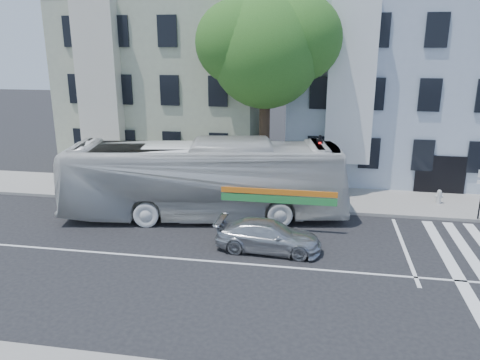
% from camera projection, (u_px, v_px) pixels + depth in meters
% --- Properties ---
extents(ground, '(120.00, 120.00, 0.00)m').
position_uv_depth(ground, '(236.00, 263.00, 17.64)').
color(ground, black).
rests_on(ground, ground).
extents(sidewalk_far, '(80.00, 4.00, 0.15)m').
position_uv_depth(sidewalk_far, '(262.00, 196.00, 25.18)').
color(sidewalk_far, gray).
rests_on(sidewalk_far, ground).
extents(building_left, '(12.00, 10.00, 11.00)m').
position_uv_depth(building_left, '(173.00, 81.00, 31.40)').
color(building_left, '#A2A58B').
rests_on(building_left, ground).
extents(building_right, '(12.00, 10.00, 11.00)m').
position_uv_depth(building_right, '(389.00, 84.00, 29.11)').
color(building_right, '#A4B0C3').
rests_on(building_right, ground).
extents(street_tree, '(7.30, 5.90, 11.10)m').
position_uv_depth(street_tree, '(267.00, 46.00, 23.66)').
color(street_tree, '#2D2116').
rests_on(street_tree, ground).
extents(bus, '(5.26, 13.50, 3.67)m').
position_uv_depth(bus, '(204.00, 179.00, 21.94)').
color(bus, silver).
rests_on(bus, ground).
extents(sedan, '(1.95, 4.30, 1.22)m').
position_uv_depth(sedan, '(268.00, 236.00, 18.61)').
color(sedan, '#B6B9BD').
rests_on(sedan, ground).
extents(hedge, '(8.50, 2.51, 0.70)m').
position_uv_depth(hedge, '(210.00, 195.00, 23.86)').
color(hedge, '#1B551B').
rests_on(hedge, sidewalk_far).
extents(traffic_signal, '(0.40, 0.52, 3.85)m').
position_uv_depth(traffic_signal, '(319.00, 164.00, 22.07)').
color(traffic_signal, black).
rests_on(traffic_signal, ground).
extents(fire_hydrant, '(0.41, 0.23, 0.72)m').
position_uv_depth(fire_hydrant, '(439.00, 196.00, 23.66)').
color(fire_hydrant, beige).
rests_on(fire_hydrant, sidewalk_far).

